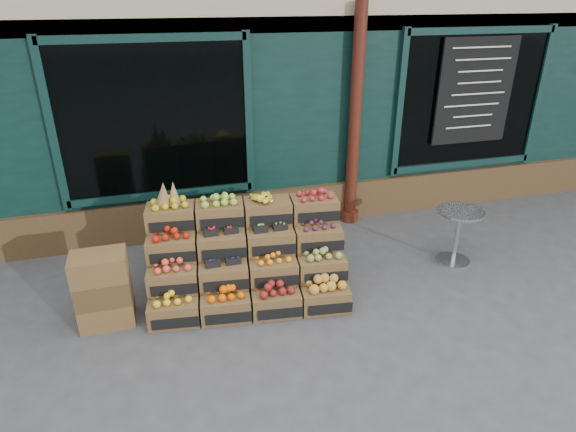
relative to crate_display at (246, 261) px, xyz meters
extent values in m
plane|color=#414143|center=(0.76, -0.51, -0.43)|extent=(60.00, 60.00, 0.00)
cube|color=black|center=(0.76, 4.69, 1.97)|extent=(12.00, 6.00, 4.80)
cube|color=black|center=(0.76, 1.74, 1.07)|extent=(12.00, 0.12, 3.00)
cube|color=#4A341D|center=(0.76, 1.67, -0.13)|extent=(12.00, 0.18, 0.60)
cube|color=black|center=(-0.84, 1.67, 1.32)|extent=(2.40, 0.06, 2.00)
cube|color=black|center=(3.96, 1.67, 1.32)|extent=(2.40, 0.06, 2.00)
cylinder|color=#461910|center=(1.96, 1.54, 1.17)|extent=(0.18, 0.18, 3.20)
cube|color=black|center=(3.96, 1.59, 1.47)|extent=(1.30, 0.04, 1.60)
cube|color=brown|center=(-0.88, -0.34, -0.29)|extent=(0.58, 0.44, 0.27)
cube|color=black|center=(-0.91, -0.53, -0.32)|extent=(0.49, 0.08, 0.12)
cube|color=yellow|center=(-0.88, -0.34, -0.12)|extent=(0.46, 0.34, 0.09)
cube|color=brown|center=(-0.33, -0.41, -0.29)|extent=(0.58, 0.44, 0.27)
cube|color=black|center=(-0.35, -0.61, -0.32)|extent=(0.49, 0.08, 0.12)
cube|color=#EA5800|center=(-0.33, -0.41, -0.11)|extent=(0.46, 0.34, 0.10)
cube|color=brown|center=(0.23, -0.48, -0.29)|extent=(0.58, 0.44, 0.27)
cube|color=black|center=(0.20, -0.68, -0.32)|extent=(0.49, 0.08, 0.12)
cube|color=maroon|center=(0.23, -0.48, -0.11)|extent=(0.46, 0.34, 0.10)
cube|color=brown|center=(0.78, -0.55, -0.29)|extent=(0.58, 0.44, 0.27)
cube|color=black|center=(0.76, -0.75, -0.32)|extent=(0.49, 0.08, 0.12)
cube|color=#B4802A|center=(0.78, -0.55, -0.10)|extent=(0.46, 0.34, 0.13)
cube|color=brown|center=(-0.86, -0.11, -0.02)|extent=(0.58, 0.44, 0.27)
cube|color=black|center=(-0.88, -0.31, -0.05)|extent=(0.49, 0.08, 0.12)
cube|color=#E1432F|center=(-0.86, -0.11, 0.15)|extent=(0.46, 0.34, 0.09)
cube|color=brown|center=(-0.30, -0.18, -0.02)|extent=(0.58, 0.44, 0.27)
cube|color=black|center=(-0.33, -0.38, -0.05)|extent=(0.49, 0.08, 0.12)
cube|color=#1C2046|center=(-0.30, -0.18, 0.13)|extent=(0.46, 0.34, 0.03)
cube|color=brown|center=(0.25, -0.25, -0.02)|extent=(0.58, 0.44, 0.27)
cube|color=black|center=(0.23, -0.45, -0.05)|extent=(0.49, 0.08, 0.12)
cube|color=orange|center=(0.25, -0.25, 0.15)|extent=(0.46, 0.34, 0.07)
cube|color=brown|center=(0.81, -0.33, -0.02)|extent=(0.58, 0.44, 0.27)
cube|color=black|center=(0.78, -0.52, -0.05)|extent=(0.49, 0.08, 0.12)
cube|color=olive|center=(0.81, -0.33, 0.16)|extent=(0.46, 0.34, 0.09)
cube|color=brown|center=(-0.83, 0.11, 0.25)|extent=(0.58, 0.44, 0.27)
cube|color=black|center=(-0.85, -0.08, 0.22)|extent=(0.49, 0.08, 0.12)
cube|color=#A51508|center=(-0.83, 0.11, 0.43)|extent=(0.46, 0.34, 0.09)
cube|color=brown|center=(-0.27, 0.04, 0.25)|extent=(0.58, 0.44, 0.27)
cube|color=black|center=(-0.30, -0.15, 0.22)|extent=(0.49, 0.08, 0.12)
cube|color=#A61320|center=(-0.27, 0.04, 0.40)|extent=(0.46, 0.34, 0.04)
cube|color=brown|center=(0.28, -0.03, 0.25)|extent=(0.58, 0.44, 0.27)
cube|color=black|center=(0.26, -0.23, 0.22)|extent=(0.49, 0.08, 0.12)
cube|color=#6EAD43|center=(0.28, -0.03, 0.40)|extent=(0.46, 0.34, 0.03)
cube|color=brown|center=(0.84, -0.10, 0.25)|extent=(0.58, 0.44, 0.27)
cube|color=black|center=(0.81, -0.30, 0.22)|extent=(0.49, 0.08, 0.12)
cube|color=#4A1934|center=(0.84, -0.10, 0.41)|extent=(0.46, 0.34, 0.07)
cube|color=brown|center=(-0.80, 0.34, 0.51)|extent=(0.58, 0.44, 0.27)
cube|color=black|center=(-0.82, 0.14, 0.49)|extent=(0.49, 0.08, 0.12)
cube|color=#BA9E14|center=(-0.80, 0.34, 0.70)|extent=(0.46, 0.34, 0.09)
cube|color=brown|center=(-0.24, 0.27, 0.51)|extent=(0.58, 0.44, 0.27)
cube|color=black|center=(-0.27, 0.07, 0.49)|extent=(0.49, 0.08, 0.12)
cube|color=#8DBA38|center=(-0.24, 0.27, 0.70)|extent=(0.46, 0.34, 0.09)
cube|color=brown|center=(0.31, 0.20, 0.51)|extent=(0.58, 0.44, 0.27)
cube|color=black|center=(0.29, 0.00, 0.49)|extent=(0.49, 0.08, 0.12)
cube|color=yellow|center=(0.31, 0.20, 0.69)|extent=(0.46, 0.34, 0.08)
cube|color=brown|center=(0.87, 0.13, 0.51)|extent=(0.58, 0.44, 0.27)
cube|color=black|center=(0.84, -0.07, 0.49)|extent=(0.49, 0.08, 0.12)
cube|color=#AA1B25|center=(0.87, 0.13, 0.69)|extent=(0.46, 0.34, 0.08)
cube|color=#4A341D|center=(-0.02, -0.22, -0.29)|extent=(2.25, 0.65, 0.27)
cube|color=#4A341D|center=(0.01, 0.01, -0.16)|extent=(2.25, 0.65, 0.54)
cube|color=#4A341D|center=(0.04, 0.23, -0.02)|extent=(2.25, 0.65, 0.81)
cone|color=olive|center=(-0.85, 0.34, 0.80)|extent=(0.19, 0.19, 0.31)
cone|color=olive|center=(-0.73, 0.38, 0.78)|extent=(0.17, 0.17, 0.27)
cube|color=brown|center=(-1.58, -0.16, -0.29)|extent=(0.56, 0.39, 0.28)
cube|color=#4A341D|center=(-1.58, -0.16, -0.01)|extent=(0.56, 0.39, 0.28)
cube|color=brown|center=(-1.58, -0.16, 0.27)|extent=(0.56, 0.39, 0.28)
cylinder|color=silver|center=(2.80, -0.06, -0.41)|extent=(0.44, 0.44, 0.03)
cylinder|color=silver|center=(2.80, -0.06, -0.06)|extent=(0.06, 0.06, 0.72)
cylinder|color=silver|center=(2.80, -0.06, 0.31)|extent=(0.60, 0.60, 0.03)
imported|color=#185627|center=(-1.25, 2.10, 0.58)|extent=(0.80, 0.59, 2.01)
camera|label=1|loc=(-0.88, -4.83, 2.85)|focal=30.00mm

